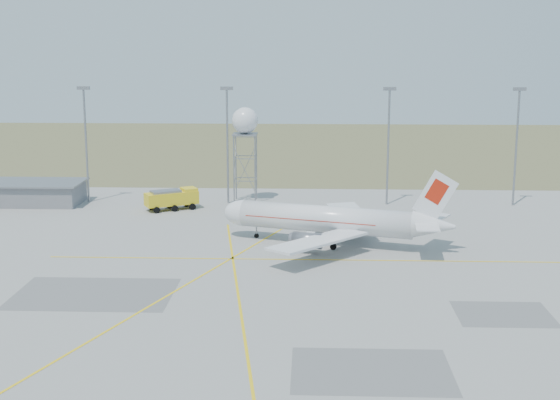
{
  "coord_description": "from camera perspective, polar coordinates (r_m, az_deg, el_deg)",
  "views": [
    {
      "loc": [
        4.52,
        -68.84,
        28.28
      ],
      "look_at": [
        0.23,
        40.0,
        5.95
      ],
      "focal_mm": 50.0,
      "sensor_mm": 36.0,
      "label": 1
    }
  ],
  "objects": [
    {
      "name": "mast_d",
      "position": [
        140.37,
        16.93,
        4.46
      ],
      "size": [
        2.2,
        0.5,
        20.5
      ],
      "color": "gray",
      "rests_on": "ground"
    },
    {
      "name": "grass_strip",
      "position": [
        210.8,
        1.01,
        3.88
      ],
      "size": [
        400.0,
        120.0,
        0.03
      ],
      "primitive_type": "cube",
      "color": "#596035",
      "rests_on": "ground"
    },
    {
      "name": "ground",
      "position": [
        74.57,
        -1.41,
        -10.71
      ],
      "size": [
        400.0,
        400.0,
        0.0
      ],
      "primitive_type": "plane",
      "color": "#A0A09B",
      "rests_on": "ground"
    },
    {
      "name": "mast_b",
      "position": [
        136.59,
        -3.87,
        4.75
      ],
      "size": [
        2.2,
        0.5,
        20.5
      ],
      "color": "gray",
      "rests_on": "ground"
    },
    {
      "name": "building_grey",
      "position": [
        144.19,
        -17.87,
        0.51
      ],
      "size": [
        19.0,
        10.0,
        3.9
      ],
      "color": "slate",
      "rests_on": "ground"
    },
    {
      "name": "mast_a",
      "position": [
        141.45,
        -14.03,
        4.66
      ],
      "size": [
        2.2,
        0.5,
        20.5
      ],
      "color": "gray",
      "rests_on": "ground"
    },
    {
      "name": "radar_tower",
      "position": [
        138.29,
        -2.56,
        3.75
      ],
      "size": [
        4.65,
        4.65,
        16.82
      ],
      "color": "gray",
      "rests_on": "ground"
    },
    {
      "name": "airliner_main",
      "position": [
        109.8,
        3.64,
        -1.48
      ],
      "size": [
        33.05,
        31.3,
        11.44
      ],
      "rotation": [
        0.0,
        0.0,
        2.85
      ],
      "color": "silver",
      "rests_on": "ground"
    },
    {
      "name": "fire_truck",
      "position": [
        133.72,
        -7.83,
        0.02
      ],
      "size": [
        9.22,
        6.85,
        3.55
      ],
      "rotation": [
        0.0,
        0.0,
        0.5
      ],
      "color": "yellow",
      "rests_on": "ground"
    },
    {
      "name": "mast_c",
      "position": [
        136.48,
        7.94,
        4.66
      ],
      "size": [
        2.2,
        0.5,
        20.5
      ],
      "color": "gray",
      "rests_on": "ground"
    }
  ]
}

